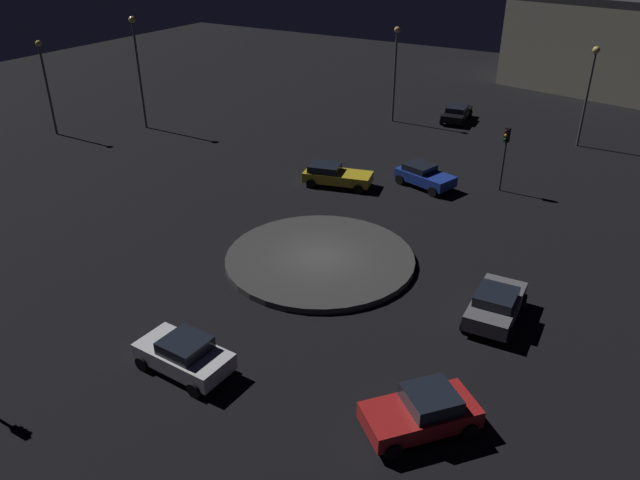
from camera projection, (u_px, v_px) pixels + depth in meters
ground_plane at (320, 261)px, 31.73m from camera, size 117.46×117.46×0.00m
roundabout_island at (320, 259)px, 31.66m from camera, size 9.71×9.71×0.32m
car_black at (457, 113)px, 53.14m from camera, size 4.50×2.45×1.32m
car_red at (422, 412)px, 21.03m from camera, size 4.20×3.97×1.53m
car_blue at (424, 176)px, 40.22m from camera, size 2.91×4.16×1.40m
car_grey at (496, 304)px, 26.80m from camera, size 4.10×2.30×1.49m
car_yellow at (335, 175)px, 40.36m from camera, size 2.88×4.70×1.38m
car_white at (184, 354)px, 23.79m from camera, size 2.18×3.89×1.50m
traffic_light_east at (505, 147)px, 38.54m from camera, size 0.39×0.36×4.18m
streetlamp_east at (395, 62)px, 51.11m from camera, size 0.50×0.50×7.85m
streetlamp_north at (45, 77)px, 48.10m from camera, size 0.46×0.46×7.40m
streetlamp_east_near at (590, 81)px, 45.39m from camera, size 0.53×0.53×7.48m
streetlamp_northeast at (137, 58)px, 49.16m from camera, size 0.52×0.52×8.90m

